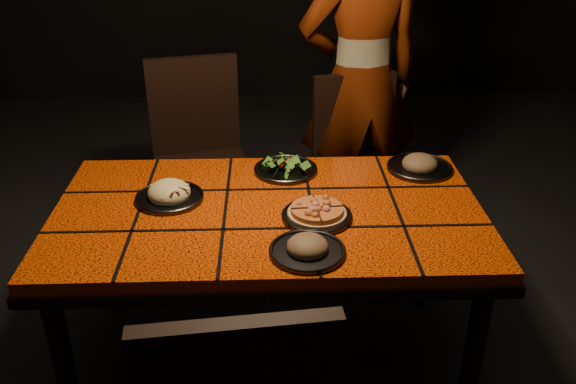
{
  "coord_description": "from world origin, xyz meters",
  "views": [
    {
      "loc": [
        0.0,
        -1.99,
        1.87
      ],
      "look_at": [
        0.07,
        -0.01,
        0.82
      ],
      "focal_mm": 38.0,
      "sensor_mm": 36.0,
      "label": 1
    }
  ],
  "objects_px": {
    "dining_table": "(269,226)",
    "plate_pasta": "(169,194)",
    "plate_pizza": "(317,214)",
    "chair_far_left": "(199,147)",
    "chair_far_right": "(358,157)",
    "diner": "(360,81)"
  },
  "relations": [
    {
      "from": "dining_table",
      "to": "plate_pasta",
      "type": "bearing_deg",
      "value": 168.22
    },
    {
      "from": "plate_pizza",
      "to": "chair_far_left",
      "type": "bearing_deg",
      "value": 117.51
    },
    {
      "from": "dining_table",
      "to": "plate_pasta",
      "type": "xyz_separation_m",
      "value": [
        -0.38,
        0.08,
        0.1
      ]
    },
    {
      "from": "chair_far_right",
      "to": "diner",
      "type": "distance_m",
      "value": 0.39
    },
    {
      "from": "plate_pizza",
      "to": "plate_pasta",
      "type": "xyz_separation_m",
      "value": [
        -0.55,
        0.16,
        0.01
      ]
    },
    {
      "from": "dining_table",
      "to": "plate_pasta",
      "type": "distance_m",
      "value": 0.4
    },
    {
      "from": "dining_table",
      "to": "chair_far_right",
      "type": "bearing_deg",
      "value": 62.22
    },
    {
      "from": "chair_far_right",
      "to": "plate_pasta",
      "type": "height_order",
      "value": "chair_far_right"
    },
    {
      "from": "chair_far_left",
      "to": "chair_far_right",
      "type": "distance_m",
      "value": 0.83
    },
    {
      "from": "plate_pizza",
      "to": "plate_pasta",
      "type": "height_order",
      "value": "plate_pasta"
    },
    {
      "from": "diner",
      "to": "plate_pasta",
      "type": "bearing_deg",
      "value": 39.21
    },
    {
      "from": "dining_table",
      "to": "chair_far_right",
      "type": "distance_m",
      "value": 1.01
    },
    {
      "from": "diner",
      "to": "dining_table",
      "type": "bearing_deg",
      "value": 56.0
    },
    {
      "from": "chair_far_right",
      "to": "plate_pizza",
      "type": "bearing_deg",
      "value": -116.77
    },
    {
      "from": "plate_pasta",
      "to": "chair_far_left",
      "type": "bearing_deg",
      "value": 88.7
    },
    {
      "from": "dining_table",
      "to": "chair_far_left",
      "type": "xyz_separation_m",
      "value": [
        -0.36,
        0.94,
        -0.08
      ]
    },
    {
      "from": "dining_table",
      "to": "plate_pizza",
      "type": "bearing_deg",
      "value": -24.89
    },
    {
      "from": "chair_far_right",
      "to": "diner",
      "type": "relative_size",
      "value": 0.53
    },
    {
      "from": "plate_pizza",
      "to": "dining_table",
      "type": "bearing_deg",
      "value": 155.11
    },
    {
      "from": "diner",
      "to": "chair_far_right",
      "type": "bearing_deg",
      "value": 74.44
    },
    {
      "from": "dining_table",
      "to": "diner",
      "type": "distance_m",
      "value": 1.18
    },
    {
      "from": "chair_far_left",
      "to": "diner",
      "type": "height_order",
      "value": "diner"
    }
  ]
}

